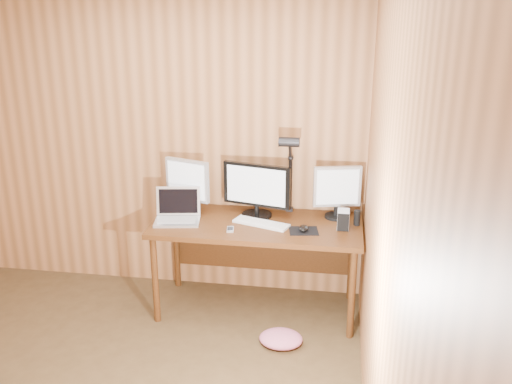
% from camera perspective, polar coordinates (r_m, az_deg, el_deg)
% --- Properties ---
extents(room_shell, '(4.00, 4.00, 4.00)m').
position_cam_1_polar(room_shell, '(3.05, -22.34, -4.71)').
color(room_shell, '#48331B').
rests_on(room_shell, ground).
extents(desk, '(1.60, 0.70, 0.75)m').
position_cam_1_polar(desk, '(4.49, 0.24, -4.22)').
color(desk, '#47250E').
rests_on(desk, floor).
extents(monitor_center, '(0.54, 0.24, 0.43)m').
position_cam_1_polar(monitor_center, '(4.43, 0.07, 0.24)').
color(monitor_center, black).
rests_on(monitor_center, desk).
extents(monitor_left, '(0.38, 0.18, 0.43)m').
position_cam_1_polar(monitor_left, '(4.56, -6.86, 0.79)').
color(monitor_left, black).
rests_on(monitor_left, desk).
extents(monitor_right, '(0.37, 0.18, 0.42)m').
position_cam_1_polar(monitor_right, '(4.45, 8.11, 0.14)').
color(monitor_right, black).
rests_on(monitor_right, desk).
extents(laptop, '(0.38, 0.32, 0.25)m').
position_cam_1_polar(laptop, '(4.46, -7.83, -2.04)').
color(laptop, silver).
rests_on(laptop, desk).
extents(keyboard, '(0.45, 0.27, 0.02)m').
position_cam_1_polar(keyboard, '(4.35, 0.53, -3.13)').
color(keyboard, white).
rests_on(keyboard, desk).
extents(mousepad, '(0.24, 0.20, 0.00)m').
position_cam_1_polar(mousepad, '(4.25, 4.78, -3.89)').
color(mousepad, black).
rests_on(mousepad, desk).
extents(mouse, '(0.08, 0.12, 0.04)m').
position_cam_1_polar(mouse, '(4.24, 4.79, -3.63)').
color(mouse, black).
rests_on(mouse, mousepad).
extents(hard_drive, '(0.09, 0.13, 0.14)m').
position_cam_1_polar(hard_drive, '(4.30, 8.71, -2.74)').
color(hard_drive, silver).
rests_on(hard_drive, desk).
extents(phone, '(0.07, 0.11, 0.01)m').
position_cam_1_polar(phone, '(4.25, -2.59, -3.74)').
color(phone, silver).
rests_on(phone, desk).
extents(speaker, '(0.05, 0.05, 0.12)m').
position_cam_1_polar(speaker, '(4.39, 10.07, -2.56)').
color(speaker, black).
rests_on(speaker, desk).
extents(desk_lamp, '(0.16, 0.23, 0.69)m').
position_cam_1_polar(desk_lamp, '(4.42, 3.38, 2.93)').
color(desk_lamp, black).
rests_on(desk_lamp, desk).
extents(fabric_pile, '(0.32, 0.26, 0.10)m').
position_cam_1_polar(fabric_pile, '(4.27, 2.50, -14.45)').
color(fabric_pile, '#D06484').
rests_on(fabric_pile, floor).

